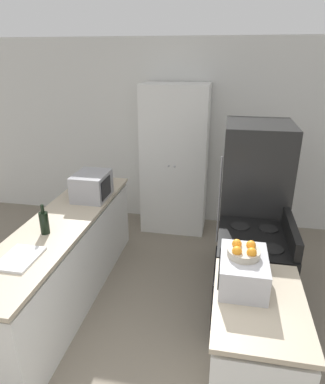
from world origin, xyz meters
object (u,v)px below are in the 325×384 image
Objects in this scene: microwave at (92,186)px; stove at (251,279)px; toaster_oven at (243,271)px; fruit_bowl at (244,251)px; wine_bottle at (44,222)px; refrigerator at (252,203)px; pantry_cabinet at (175,160)px.

stove is at bearing -18.44° from microwave.
microwave is (-1.73, 0.58, 0.58)m from stove.
fruit_bowl is (-0.01, 0.01, 0.15)m from toaster_oven.
toaster_oven is at bearing -13.69° from wine_bottle.
refrigerator is 1.76m from microwave.
refrigerator reaches higher than fruit_bowl.
microwave is 0.86m from wine_bottle.
refrigerator is at bearing 84.02° from fruit_bowl.
microwave is at bearing 82.63° from wine_bottle.
refrigerator is 2.14m from wine_bottle.
microwave is at bearing 161.56° from stove.
refrigerator is (0.01, 0.79, 0.42)m from stove.
fruit_bowl reaches higher than wine_bottle.
microwave is 2.03m from toaster_oven.
stove is (0.99, -1.77, -0.56)m from pantry_cabinet.
microwave reaches higher than wine_bottle.
toaster_oven is at bearing -70.77° from pantry_cabinet.
wine_bottle is at bearing 166.31° from toaster_oven.
pantry_cabinet reaches higher than toaster_oven.
stove is 0.89m from toaster_oven.
refrigerator reaches higher than wine_bottle.
stove is 0.98m from fruit_bowl.
wine_bottle is (-0.84, -2.05, -0.02)m from pantry_cabinet.
pantry_cabinet is 1.41m from refrigerator.
wine_bottle is 1.75m from fruit_bowl.
refrigerator reaches higher than stove.
pantry_cabinet is at bearing 119.23° from stove.
stove is at bearing 78.25° from fruit_bowl.
stove is 0.90m from refrigerator.
pantry_cabinet is 1.41m from microwave.
stove is 2.35× the size of toaster_oven.
refrigerator is 3.90× the size of toaster_oven.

